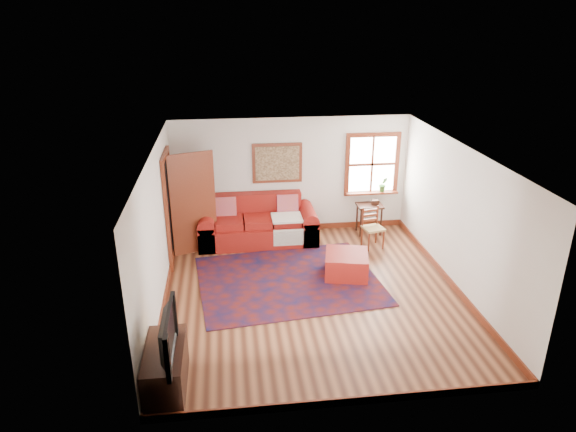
{
  "coord_description": "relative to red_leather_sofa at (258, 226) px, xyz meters",
  "views": [
    {
      "loc": [
        -1.35,
        -7.6,
        4.54
      ],
      "look_at": [
        -0.34,
        0.6,
        1.2
      ],
      "focal_mm": 32.0,
      "sensor_mm": 36.0,
      "label": 1
    }
  ],
  "objects": [
    {
      "name": "red_ottoman",
      "position": [
        1.5,
        -1.73,
        -0.1
      ],
      "size": [
        0.91,
        0.91,
        0.43
      ],
      "primitive_type": "cube",
      "rotation": [
        0.0,
        0.0,
        -0.22
      ],
      "color": "maroon",
      "rests_on": "ground"
    },
    {
      "name": "doorway",
      "position": [
        -1.44,
        -0.49,
        0.75
      ],
      "size": [
        0.89,
        1.08,
        2.14
      ],
      "color": "black",
      "rests_on": "ground"
    },
    {
      "name": "framed_artwork",
      "position": [
        0.46,
        0.44,
        1.23
      ],
      "size": [
        1.05,
        0.07,
        0.85
      ],
      "color": "maroon",
      "rests_on": "ground"
    },
    {
      "name": "ladder_back_chair",
      "position": [
        2.29,
        -0.57,
        0.13
      ],
      "size": [
        0.46,
        0.44,
        0.84
      ],
      "color": "tan",
      "rests_on": "ground"
    },
    {
      "name": "media_cabinet",
      "position": [
        -1.48,
        -4.42,
        -0.02
      ],
      "size": [
        0.49,
        1.09,
        0.6
      ],
      "primitive_type": "cube",
      "color": "black",
      "rests_on": "ground"
    },
    {
      "name": "side_table",
      "position": [
        2.42,
        0.09,
        0.22
      ],
      "size": [
        0.55,
        0.41,
        0.66
      ],
      "color": "black",
      "rests_on": "ground"
    },
    {
      "name": "candle_hurricane",
      "position": [
        -1.43,
        -3.99,
        0.37
      ],
      "size": [
        0.12,
        0.12,
        0.18
      ],
      "color": "silver",
      "rests_on": "media_cabinet"
    },
    {
      "name": "television",
      "position": [
        -1.46,
        -4.56,
        0.58
      ],
      "size": [
        0.14,
        1.05,
        0.6
      ],
      "primitive_type": "imported",
      "rotation": [
        0.0,
        0.0,
        1.57
      ],
      "color": "black",
      "rests_on": "media_cabinet"
    },
    {
      "name": "ground",
      "position": [
        0.76,
        -2.28,
        -0.32
      ],
      "size": [
        5.5,
        5.5,
        0.0
      ],
      "primitive_type": "plane",
      "color": "#482113",
      "rests_on": "ground"
    },
    {
      "name": "persian_rug",
      "position": [
        0.42,
        -1.81,
        -0.31
      ],
      "size": [
        3.41,
        2.85,
        0.02
      ],
      "primitive_type": "cube",
      "rotation": [
        0.0,
        0.0,
        0.11
      ],
      "color": "#54110C",
      "rests_on": "ground"
    },
    {
      "name": "red_leather_sofa",
      "position": [
        0.0,
        0.0,
        0.0
      ],
      "size": [
        2.44,
        1.01,
        0.96
      ],
      "color": "maroon",
      "rests_on": "ground"
    },
    {
      "name": "window",
      "position": [
        2.55,
        0.43,
        1.0
      ],
      "size": [
        1.18,
        0.2,
        1.38
      ],
      "color": "white",
      "rests_on": "ground"
    },
    {
      "name": "room_envelope",
      "position": [
        0.76,
        -2.26,
        1.33
      ],
      "size": [
        5.04,
        5.54,
        2.52
      ],
      "color": "silver",
      "rests_on": "ground"
    }
  ]
}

